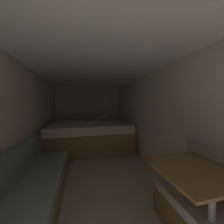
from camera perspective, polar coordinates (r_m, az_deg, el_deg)
ground_plane at (r=2.87m, az=-7.75°, el=-24.72°), size 7.16×7.16×0.00m
wall_back at (r=5.15m, az=-10.66°, el=-0.41°), size 2.57×0.05×2.05m
wall_left at (r=2.74m, az=-35.18°, el=-4.04°), size 0.05×5.16×2.05m
wall_right at (r=2.95m, az=17.24°, el=-3.13°), size 0.05×5.16×2.05m
ceiling_slab at (r=2.64m, az=-8.11°, el=19.25°), size 2.57×5.16×0.05m
bed at (r=4.22m, az=-9.91°, el=-9.76°), size 2.35×1.93×0.98m
sofa_left at (r=2.16m, az=-34.10°, el=-28.52°), size 0.68×2.43×0.72m
dinette_bench at (r=1.84m, az=38.87°, el=-32.82°), size 0.57×1.01×0.91m
dinette_table at (r=1.55m, az=33.04°, el=-23.73°), size 0.70×0.69×0.75m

